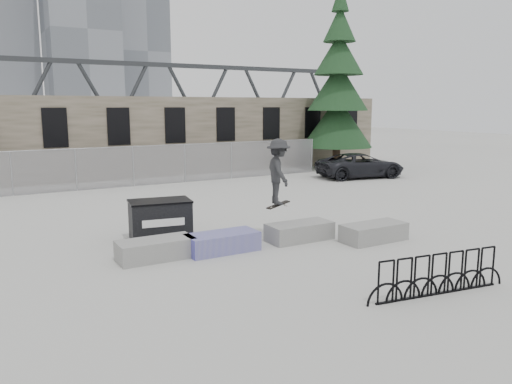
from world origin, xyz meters
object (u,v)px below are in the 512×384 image
dumpster (160,219)px  planter_center_right (300,231)px  bike_rack (439,275)px  planter_offset (374,232)px  skateboarder (278,172)px  suv (360,165)px  planter_center_left (222,241)px  planter_far_left (156,248)px  spruce_tree (338,92)px

dumpster → planter_center_right: bearing=-22.7°
dumpster → bike_rack: bearing=-54.6°
planter_offset → skateboarder: bearing=144.2°
suv → skateboarder: 14.19m
dumpster → suv: suv is taller
planter_offset → skateboarder: skateboarder is taller
planter_center_left → suv: bearing=35.1°
planter_far_left → planter_center_left: (1.81, -0.26, 0.00)m
dumpster → spruce_tree: 19.57m
planter_center_left → planter_center_right: 2.55m
planter_center_left → dumpster: size_ratio=1.02×
planter_center_right → spruce_tree: (12.01, 13.22, 4.58)m
planter_center_left → dumpster: (-1.03, 2.13, 0.32)m
bike_rack → suv: suv is taller
skateboarder → planter_offset: bearing=-111.2°
planter_far_left → spruce_tree: 21.34m
planter_center_left → spruce_tree: bearing=42.1°
bike_rack → spruce_tree: (11.95, 18.33, 4.43)m
planter_center_left → bike_rack: 5.80m
dumpster → spruce_tree: (15.60, 11.02, 4.26)m
planter_offset → dumpster: 6.43m
planter_center_left → planter_center_right: size_ratio=1.00×
dumpster → suv: size_ratio=0.40×
planter_far_left → bike_rack: bearing=-50.9°
planter_center_right → planter_far_left: bearing=175.7°
planter_center_right → dumpster: 4.22m
planter_center_right → dumpster: size_ratio=1.02×
suv → spruce_tree: bearing=-8.9°
spruce_tree → skateboarder: bearing=-134.4°
planter_far_left → suv: suv is taller
spruce_tree → suv: (-1.42, -3.92, -4.18)m
planter_center_left → bike_rack: (2.61, -5.18, 0.15)m
dumpster → bike_rack: size_ratio=0.55×
spruce_tree → skateboarder: size_ratio=5.53×
planter_far_left → suv: 17.45m
planter_far_left → dumpster: size_ratio=1.02×
planter_center_right → spruce_tree: size_ratio=0.17×
planter_far_left → suv: size_ratio=0.40×
bike_rack → planter_center_right: bearing=90.6°
dumpster → planter_far_left: bearing=-103.6°
planter_center_right → planter_offset: size_ratio=1.00×
suv → skateboarder: bearing=139.5°
planter_offset → spruce_tree: (10.14, 14.40, 4.58)m
skateboarder → bike_rack: bearing=-160.2°
planter_center_left → spruce_tree: spruce_tree is taller
planter_offset → dumpster: (-5.45, 3.38, 0.32)m
planter_offset → spruce_tree: bearing=54.8°
dumpster → suv: bearing=35.5°
planter_center_left → planter_center_right: same height
planter_offset → dumpster: bearing=148.2°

